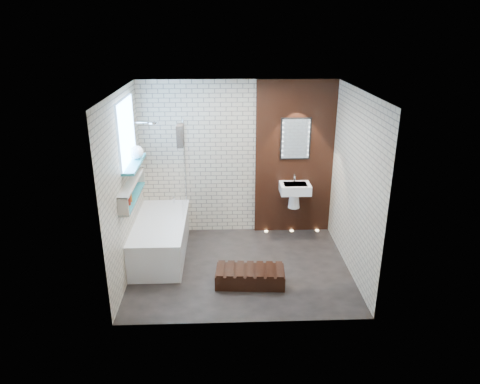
{
  "coord_description": "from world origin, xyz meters",
  "views": [
    {
      "loc": [
        -0.23,
        -5.79,
        3.43
      ],
      "look_at": [
        0.0,
        0.15,
        1.15
      ],
      "focal_mm": 33.24,
      "sensor_mm": 36.0,
      "label": 1
    }
  ],
  "objects_px": {
    "led_mirror": "(296,139)",
    "bath_screen": "(183,168)",
    "walnut_step": "(250,277)",
    "washbasin": "(295,192)",
    "bathtub": "(161,238)"
  },
  "relations": [
    {
      "from": "bathtub",
      "to": "bath_screen",
      "type": "xyz_separation_m",
      "value": [
        0.35,
        0.44,
        0.99
      ]
    },
    {
      "from": "bath_screen",
      "to": "washbasin",
      "type": "distance_m",
      "value": 1.89
    },
    {
      "from": "walnut_step",
      "to": "bath_screen",
      "type": "bearing_deg",
      "value": 126.54
    },
    {
      "from": "bath_screen",
      "to": "washbasin",
      "type": "height_order",
      "value": "bath_screen"
    },
    {
      "from": "bathtub",
      "to": "walnut_step",
      "type": "bearing_deg",
      "value": -33.63
    },
    {
      "from": "washbasin",
      "to": "led_mirror",
      "type": "xyz_separation_m",
      "value": [
        0.0,
        0.16,
        0.86
      ]
    },
    {
      "from": "bathtub",
      "to": "walnut_step",
      "type": "height_order",
      "value": "bathtub"
    },
    {
      "from": "washbasin",
      "to": "bathtub",
      "type": "bearing_deg",
      "value": -163.99
    },
    {
      "from": "washbasin",
      "to": "led_mirror",
      "type": "distance_m",
      "value": 0.88
    },
    {
      "from": "walnut_step",
      "to": "washbasin",
      "type": "bearing_deg",
      "value": 61.25
    },
    {
      "from": "led_mirror",
      "to": "walnut_step",
      "type": "bearing_deg",
      "value": -116.42
    },
    {
      "from": "led_mirror",
      "to": "bathtub",
      "type": "bearing_deg",
      "value": -160.22
    },
    {
      "from": "led_mirror",
      "to": "bath_screen",
      "type": "bearing_deg",
      "value": -169.34
    },
    {
      "from": "bathtub",
      "to": "walnut_step",
      "type": "distance_m",
      "value": 1.62
    },
    {
      "from": "washbasin",
      "to": "walnut_step",
      "type": "height_order",
      "value": "washbasin"
    }
  ]
}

